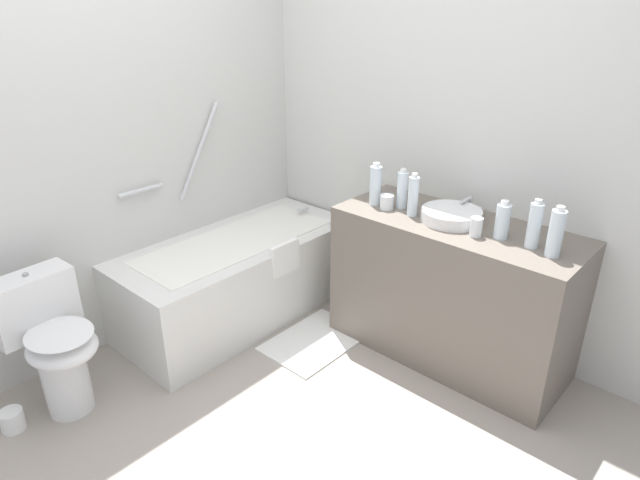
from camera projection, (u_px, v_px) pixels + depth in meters
The scene contains 18 objects.
ground_plane at pixel (248, 445), 2.58m from camera, with size 4.09×4.09×0.00m, color #9E9389.
wall_back_tiled at pixel (68, 131), 2.84m from camera, with size 3.49×0.10×2.58m, color silver.
wall_right_mirror at pixel (447, 119), 3.12m from camera, with size 0.10×2.93×2.58m, color silver.
bathtub at pixel (239, 275), 3.53m from camera, with size 1.55×0.68×1.33m.
toilet at pixel (52, 341), 2.68m from camera, with size 0.40×0.51×0.72m.
vanity_counter at pixel (451, 291), 3.08m from camera, with size 0.54×1.33×0.83m, color #6B6056.
sink_basin at pixel (451, 215), 2.92m from camera, with size 0.32×0.32×0.07m, color white.
sink_faucet at pixel (468, 205), 3.05m from camera, with size 0.13×0.15×0.09m.
water_bottle_0 at pixel (402, 190), 3.07m from camera, with size 0.06×0.06×0.23m.
water_bottle_1 at pixel (556, 233), 2.50m from camera, with size 0.07×0.07×0.25m.
water_bottle_2 at pixel (376, 185), 3.12m from camera, with size 0.07×0.07×0.25m.
water_bottle_3 at pixel (502, 221), 2.70m from camera, with size 0.07×0.07×0.20m.
water_bottle_4 at pixel (413, 196), 2.97m from camera, with size 0.06×0.06×0.24m.
water_bottle_5 at pixel (534, 225), 2.59m from camera, with size 0.06×0.06×0.24m.
drinking_glass_0 at pixel (476, 227), 2.74m from camera, with size 0.06×0.06×0.10m, color white.
drinking_glass_1 at pixel (387, 202), 3.09m from camera, with size 0.08×0.08×0.08m, color white.
bath_mat at pixel (315, 341), 3.34m from camera, with size 0.61×0.42×0.01m, color white.
toilet_paper_roll at pixel (12, 420), 2.65m from camera, with size 0.11×0.11×0.11m, color white.
Camera 1 is at (-1.22, -1.55, 1.95)m, focal length 30.70 mm.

